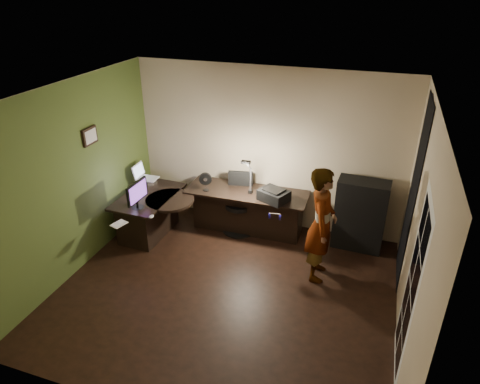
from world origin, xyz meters
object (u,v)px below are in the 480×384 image
(monitor, at_px, (137,199))
(person, at_px, (321,225))
(desk_left, at_px, (150,215))
(desk_right, at_px, (247,211))
(cabinet, at_px, (360,215))
(office_chair, at_px, (239,205))

(monitor, xyz_separation_m, person, (2.77, 0.19, -0.03))
(person, bearing_deg, monitor, 89.03)
(desk_left, bearing_deg, desk_right, 24.06)
(desk_left, height_order, cabinet, cabinet)
(cabinet, height_order, person, person)
(monitor, bearing_deg, desk_left, 99.01)
(desk_left, xyz_separation_m, office_chair, (1.36, 0.57, 0.14))
(desk_right, relative_size, monitor, 4.07)
(monitor, bearing_deg, person, 6.16)
(desk_right, relative_size, person, 1.18)
(cabinet, distance_m, monitor, 3.45)
(cabinet, distance_m, office_chair, 1.95)
(cabinet, bearing_deg, monitor, -158.30)
(desk_right, height_order, monitor, monitor)
(desk_left, bearing_deg, monitor, -81.47)
(cabinet, bearing_deg, office_chair, -172.76)
(monitor, bearing_deg, desk_right, 37.43)
(cabinet, relative_size, person, 0.68)
(desk_left, relative_size, office_chair, 1.25)
(monitor, xyz_separation_m, office_chair, (1.31, 0.97, -0.37))
(desk_left, xyz_separation_m, monitor, (0.05, -0.40, 0.51))
(desk_left, height_order, office_chair, office_chair)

